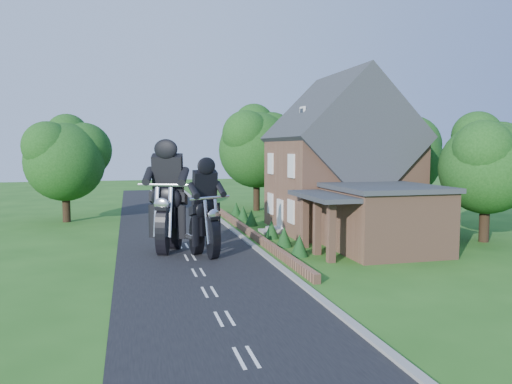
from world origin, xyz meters
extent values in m
plane|color=#245919|center=(0.00, 0.00, 0.00)|extent=(120.00, 120.00, 0.00)
cube|color=black|center=(0.00, 0.00, 0.01)|extent=(7.00, 80.00, 0.02)
cube|color=gray|center=(3.65, 0.00, 0.06)|extent=(0.30, 80.00, 0.12)
cube|color=#92634A|center=(4.30, 5.00, 0.20)|extent=(0.30, 22.00, 0.40)
cube|color=#92634A|center=(10.50, 6.00, 3.00)|extent=(8.00, 8.00, 6.00)
cube|color=#2C2F34|center=(10.50, 6.00, 6.00)|extent=(8.48, 8.64, 8.48)
cube|color=#92634A|center=(12.50, 6.00, 9.20)|extent=(0.60, 0.90, 1.60)
cube|color=white|center=(7.90, 6.00, 7.50)|extent=(0.12, 0.80, 0.90)
cube|color=black|center=(7.84, 6.00, 7.50)|extent=(0.04, 0.55, 0.65)
cube|color=white|center=(6.44, 6.00, 1.05)|extent=(0.10, 1.10, 2.10)
cube|color=gray|center=(6.10, 6.00, 0.15)|extent=(0.80, 1.60, 0.30)
cube|color=gray|center=(5.60, 6.00, 0.07)|extent=(0.80, 1.60, 0.15)
cube|color=white|center=(6.44, 3.80, 1.60)|extent=(0.10, 1.10, 1.40)
cube|color=black|center=(6.42, 3.80, 1.60)|extent=(0.04, 0.92, 1.22)
cube|color=white|center=(6.44, 8.20, 1.60)|extent=(0.10, 1.10, 1.40)
cube|color=black|center=(6.42, 8.20, 1.60)|extent=(0.04, 0.92, 1.22)
cube|color=white|center=(6.44, 3.80, 4.30)|extent=(0.10, 1.10, 1.40)
cube|color=black|center=(6.42, 3.80, 4.30)|extent=(0.04, 0.92, 1.22)
cube|color=white|center=(6.44, 8.20, 4.30)|extent=(0.10, 1.10, 1.40)
cube|color=black|center=(6.42, 8.20, 4.30)|extent=(0.04, 0.92, 1.22)
cube|color=#92634A|center=(10.00, -0.80, 1.60)|extent=(5.00, 5.60, 3.20)
cube|color=#2C2F34|center=(10.00, -0.80, 3.32)|extent=(5.30, 5.94, 0.24)
cube|color=#2C2F34|center=(6.90, -0.80, 2.95)|extent=(2.60, 5.32, 0.22)
cube|color=#92634A|center=(6.30, -2.60, 1.40)|extent=(0.35, 0.35, 2.80)
cube|color=#92634A|center=(6.30, -0.80, 1.40)|extent=(0.35, 0.35, 2.80)
cube|color=#92634A|center=(6.30, 1.00, 1.40)|extent=(0.35, 0.35, 2.80)
cylinder|color=black|center=(17.00, 0.00, 1.40)|extent=(0.56, 0.56, 2.80)
sphere|color=#154012|center=(17.00, 0.00, 4.23)|extent=(5.20, 5.20, 5.20)
sphere|color=#154012|center=(18.17, 0.52, 5.01)|extent=(3.74, 3.74, 3.74)
sphere|color=#154012|center=(16.09, -0.78, 5.27)|extent=(3.22, 3.22, 3.22)
sphere|color=#154012|center=(17.10, 1.04, 6.05)|extent=(2.86, 2.86, 2.86)
cylinder|color=black|center=(16.50, 8.50, 1.50)|extent=(0.56, 0.56, 3.00)
sphere|color=#154012|center=(16.50, 8.50, 4.65)|extent=(6.00, 6.00, 6.00)
sphere|color=#154012|center=(17.85, 9.10, 5.55)|extent=(4.32, 4.32, 4.32)
sphere|color=#154012|center=(15.45, 7.60, 5.85)|extent=(3.72, 3.72, 3.72)
sphere|color=#154012|center=(16.60, 9.70, 6.75)|extent=(3.30, 3.30, 3.30)
cylinder|color=black|center=(14.00, 16.00, 1.80)|extent=(0.56, 0.56, 3.60)
sphere|color=#154012|center=(14.00, 16.00, 5.58)|extent=(7.20, 7.20, 7.20)
sphere|color=#154012|center=(15.62, 16.72, 6.66)|extent=(5.18, 5.18, 5.18)
sphere|color=#154012|center=(12.74, 14.92, 7.02)|extent=(4.46, 4.46, 4.46)
sphere|color=#154012|center=(14.10, 17.44, 8.10)|extent=(3.96, 3.96, 3.96)
cylinder|color=black|center=(8.00, 17.00, 1.70)|extent=(0.56, 0.56, 3.40)
sphere|color=#154012|center=(8.00, 17.00, 5.16)|extent=(6.40, 6.40, 6.40)
sphere|color=#154012|center=(9.44, 17.64, 6.12)|extent=(4.61, 4.61, 4.61)
sphere|color=#154012|center=(6.88, 16.04, 6.44)|extent=(3.97, 3.97, 3.97)
sphere|color=#154012|center=(8.10, 18.28, 7.40)|extent=(3.52, 3.52, 3.52)
cylinder|color=black|center=(-7.00, 14.00, 1.40)|extent=(0.56, 0.56, 2.80)
sphere|color=#154012|center=(-7.00, 14.00, 4.34)|extent=(5.60, 5.60, 5.60)
sphere|color=#154012|center=(-5.74, 14.56, 5.18)|extent=(4.03, 4.03, 4.03)
sphere|color=#154012|center=(-7.98, 13.16, 5.46)|extent=(3.47, 3.47, 3.47)
sphere|color=#154012|center=(-6.90, 15.12, 6.30)|extent=(3.08, 3.08, 3.08)
cone|color=#113614|center=(5.30, -1.00, 0.55)|extent=(0.90, 0.90, 1.10)
cone|color=#113614|center=(5.30, 1.50, 0.55)|extent=(0.90, 0.90, 1.10)
cone|color=#113614|center=(5.30, 4.00, 0.55)|extent=(0.90, 0.90, 1.10)
cone|color=#113614|center=(5.30, 9.00, 0.55)|extent=(0.90, 0.90, 1.10)
cone|color=#113614|center=(5.30, 11.50, 0.55)|extent=(0.90, 0.90, 1.10)
cone|color=#113614|center=(5.30, 14.00, 0.55)|extent=(0.90, 0.90, 1.10)
camera|label=1|loc=(-2.81, -24.03, 5.39)|focal=35.00mm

